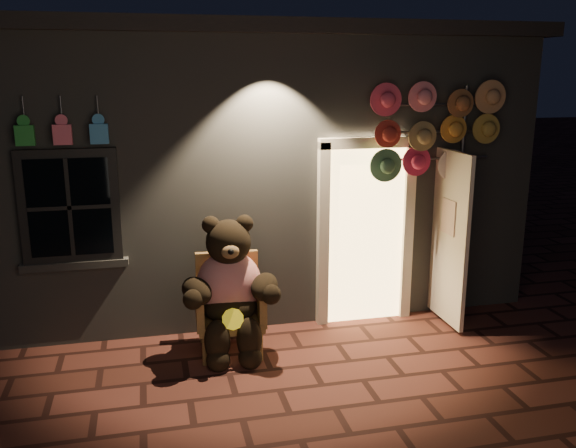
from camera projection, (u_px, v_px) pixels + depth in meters
name	position (u px, v px, depth m)	size (l,w,h in m)	color
ground	(280.00, 390.00, 5.72)	(60.00, 60.00, 0.00)	brown
shop_building	(222.00, 153.00, 9.07)	(7.30, 5.95, 3.51)	slate
wicker_armchair	(229.00, 303.00, 6.48)	(0.74, 0.67, 1.03)	olive
teddy_bear	(230.00, 289.00, 6.30)	(1.10, 0.87, 1.51)	red
hat_rack	(435.00, 132.00, 6.84)	(1.57, 0.22, 2.77)	#59595E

